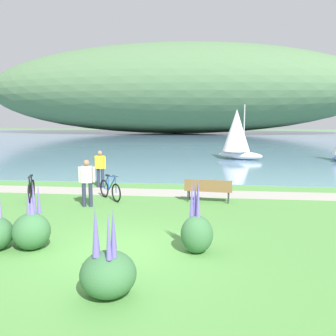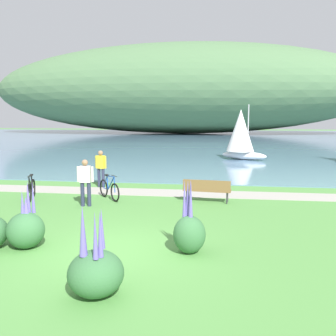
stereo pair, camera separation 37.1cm
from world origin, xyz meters
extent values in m
plane|color=#518E42|center=(0.00, 0.00, 0.00)|extent=(200.00, 200.00, 0.00)
cube|color=#5B7F9E|center=(0.00, 49.02, 0.02)|extent=(180.00, 80.00, 0.04)
ellipsoid|color=#4C7047|center=(-5.28, 67.60, 9.15)|extent=(80.27, 28.00, 18.21)
cube|color=#A39E93|center=(0.00, 6.94, 0.01)|extent=(60.00, 1.50, 0.01)
cube|color=brown|center=(2.11, 5.51, 0.45)|extent=(1.84, 0.66, 0.05)
cube|color=brown|center=(2.09, 5.31, 0.68)|extent=(1.79, 0.23, 0.40)
cylinder|color=#2D2D33|center=(1.37, 5.76, 0.23)|extent=(0.05, 0.05, 0.45)
cylinder|color=#2D2D33|center=(2.89, 5.60, 0.23)|extent=(0.05, 0.05, 0.45)
cylinder|color=#2D2D33|center=(1.34, 5.43, 0.23)|extent=(0.05, 0.05, 0.45)
cylinder|color=#2D2D33|center=(2.86, 5.27, 0.23)|extent=(0.05, 0.05, 0.45)
torus|color=black|center=(-1.38, 5.03, 0.36)|extent=(0.52, 0.58, 0.72)
torus|color=black|center=(-2.08, 5.81, 0.36)|extent=(0.52, 0.58, 0.72)
cylinder|color=#1E4CB2|center=(-1.61, 5.28, 0.67)|extent=(0.44, 0.48, 0.61)
cylinder|color=#1E4CB2|center=(-1.64, 5.31, 0.94)|extent=(0.47, 0.52, 0.09)
cylinder|color=#1E4CB2|center=(-1.83, 5.52, 0.65)|extent=(0.12, 0.12, 0.54)
cylinder|color=#1E4CB2|center=(-1.94, 5.65, 0.37)|extent=(0.31, 0.34, 0.05)
cylinder|color=#1E4CB2|center=(-1.97, 5.68, 0.64)|extent=(0.27, 0.29, 0.56)
cylinder|color=#1E4CB2|center=(-1.40, 5.05, 0.66)|extent=(0.08, 0.09, 0.60)
cube|color=black|center=(-1.85, 5.55, 0.94)|extent=(0.23, 0.25, 0.05)
cylinder|color=black|center=(-1.42, 5.07, 1.00)|extent=(0.34, 0.37, 0.02)
torus|color=black|center=(-4.60, 4.52, 0.36)|extent=(0.31, 0.70, 0.72)
torus|color=black|center=(-4.97, 5.50, 0.36)|extent=(0.31, 0.70, 0.72)
cylinder|color=black|center=(-4.72, 4.83, 0.67)|extent=(0.25, 0.58, 0.61)
cylinder|color=black|center=(-4.74, 4.87, 0.94)|extent=(0.27, 0.63, 0.09)
cylinder|color=black|center=(-4.83, 5.14, 0.65)|extent=(0.08, 0.13, 0.54)
cylinder|color=black|center=(-4.89, 5.30, 0.37)|extent=(0.18, 0.41, 0.05)
cylinder|color=black|center=(-4.91, 5.34, 0.64)|extent=(0.15, 0.36, 0.56)
cylinder|color=black|center=(-4.61, 4.54, 0.66)|extent=(0.06, 0.09, 0.60)
cube|color=black|center=(-4.85, 5.18, 0.94)|extent=(0.18, 0.26, 0.05)
cylinder|color=black|center=(-4.62, 4.56, 1.00)|extent=(0.19, 0.46, 0.02)
cylinder|color=#282D47|center=(-2.98, 7.86, 0.44)|extent=(0.14, 0.14, 0.88)
cylinder|color=#282D47|center=(-2.75, 7.78, 0.44)|extent=(0.14, 0.14, 0.88)
cube|color=yellow|center=(-2.86, 7.82, 1.18)|extent=(0.43, 0.33, 0.60)
sphere|color=#9E7051|center=(-2.86, 7.82, 1.60)|extent=(0.22, 0.22, 0.22)
cylinder|color=yellow|center=(-3.11, 7.90, 1.18)|extent=(0.09, 0.09, 0.56)
cylinder|color=yellow|center=(-2.62, 7.74, 1.18)|extent=(0.09, 0.09, 0.56)
cylinder|color=#282D47|center=(-2.35, 4.19, 0.44)|extent=(0.14, 0.14, 0.88)
cylinder|color=#282D47|center=(-2.11, 4.22, 0.44)|extent=(0.14, 0.14, 0.88)
cube|color=silver|center=(-2.23, 4.20, 1.18)|extent=(0.40, 0.26, 0.60)
sphere|color=#9E7051|center=(-2.23, 4.20, 1.60)|extent=(0.22, 0.22, 0.22)
cylinder|color=silver|center=(-2.49, 4.18, 1.18)|extent=(0.09, 0.09, 0.56)
cylinder|color=silver|center=(-1.98, 4.23, 1.18)|extent=(0.09, 0.09, 0.56)
ellipsoid|color=#386B3D|center=(1.87, 0.12, 0.45)|extent=(0.77, 0.77, 0.90)
cylinder|color=#386B3D|center=(1.85, 0.32, 0.78)|extent=(0.02, 0.02, 0.12)
cone|color=#6B5BB7|center=(1.85, 0.32, 1.11)|extent=(0.14, 0.14, 0.54)
cylinder|color=#386B3D|center=(1.88, 0.14, 0.78)|extent=(0.02, 0.02, 0.12)
cone|color=#6B5BB7|center=(1.88, 0.14, 1.31)|extent=(0.10, 0.10, 0.95)
cylinder|color=#386B3D|center=(1.90, 0.09, 0.78)|extent=(0.02, 0.02, 0.12)
cone|color=#6B5BB7|center=(1.90, 0.09, 1.30)|extent=(0.11, 0.11, 0.92)
cylinder|color=#386B3D|center=(1.74, 0.21, 0.78)|extent=(0.02, 0.02, 0.12)
cone|color=#6B5BB7|center=(1.74, 0.21, 1.29)|extent=(0.10, 0.10, 0.91)
cylinder|color=#386B3D|center=(1.82, 0.23, 0.78)|extent=(0.02, 0.02, 0.12)
cone|color=#6B5BB7|center=(1.82, 0.23, 1.29)|extent=(0.14, 0.14, 0.90)
ellipsoid|color=#386B3D|center=(0.38, -2.21, 0.42)|extent=(1.01, 1.01, 0.84)
cylinder|color=#386B3D|center=(0.41, -1.93, 0.73)|extent=(0.02, 0.02, 0.12)
cone|color=#6B5BB7|center=(0.41, -1.93, 1.17)|extent=(0.12, 0.12, 0.77)
cylinder|color=#386B3D|center=(0.52, -2.34, 0.73)|extent=(0.02, 0.02, 0.12)
cone|color=#6B5BB7|center=(0.52, -2.34, 1.19)|extent=(0.11, 0.11, 0.81)
cylinder|color=#386B3D|center=(0.47, -2.44, 0.73)|extent=(0.02, 0.02, 0.12)
cone|color=#6B5BB7|center=(0.47, -2.44, 1.21)|extent=(0.10, 0.10, 0.84)
cylinder|color=#386B3D|center=(0.22, -2.34, 0.73)|extent=(0.02, 0.02, 0.12)
cone|color=#6B5BB7|center=(0.22, -2.34, 1.25)|extent=(0.15, 0.15, 0.93)
ellipsoid|color=#386B3D|center=(-2.14, -0.11, 0.45)|extent=(0.91, 0.91, 0.89)
cylinder|color=#386B3D|center=(-2.11, -0.10, 0.77)|extent=(0.02, 0.02, 0.12)
cone|color=#6B5BB7|center=(-2.11, -0.10, 1.07)|extent=(0.15, 0.15, 0.47)
cylinder|color=#386B3D|center=(-2.04, 0.12, 0.77)|extent=(0.02, 0.02, 0.12)
cone|color=#6B5BB7|center=(-2.04, 0.12, 1.22)|extent=(0.10, 0.10, 0.78)
cylinder|color=#386B3D|center=(-2.19, -0.12, 0.77)|extent=(0.02, 0.02, 0.12)
cone|color=#6B5BB7|center=(-2.19, -0.12, 1.14)|extent=(0.09, 0.09, 0.61)
cylinder|color=#386B3D|center=(-2.18, -0.13, 0.77)|extent=(0.02, 0.02, 0.12)
cone|color=#6B5BB7|center=(-2.18, -0.13, 1.14)|extent=(0.10, 0.10, 0.62)
cylinder|color=#386B3D|center=(-2.14, 0.06, 0.77)|extent=(0.02, 0.02, 0.12)
cone|color=#6B5BB7|center=(-2.14, 0.06, 1.24)|extent=(0.12, 0.12, 0.82)
ellipsoid|color=white|center=(4.45, 19.99, 0.35)|extent=(3.63, 2.46, 0.62)
cylinder|color=#B2B2B2|center=(4.70, 19.87, 2.44)|extent=(0.09, 0.09, 3.55)
cone|color=white|center=(4.15, 20.14, 2.26)|extent=(2.82, 2.82, 3.20)
camera|label=1|loc=(2.15, -8.17, 3.18)|focal=38.63mm
camera|label=2|loc=(2.52, -8.12, 3.18)|focal=38.63mm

